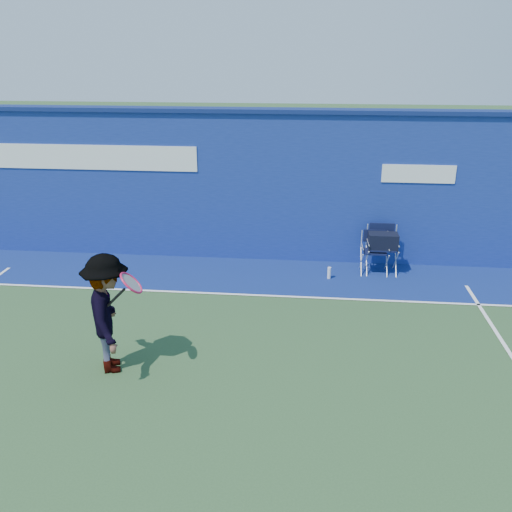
# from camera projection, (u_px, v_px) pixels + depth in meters

# --- Properties ---
(ground) EXTENTS (80.00, 80.00, 0.00)m
(ground) POSITION_uv_depth(u_px,v_px,m) (183.00, 401.00, 6.84)
(ground) COLOR #2C4B28
(ground) RESTS_ON ground
(stadium_wall) EXTENTS (24.00, 0.50, 3.08)m
(stadium_wall) POSITION_uv_depth(u_px,v_px,m) (236.00, 185.00, 11.11)
(stadium_wall) COLOR navy
(stadium_wall) RESTS_ON ground
(out_of_bounds_strip) EXTENTS (24.00, 1.80, 0.01)m
(out_of_bounds_strip) POSITION_uv_depth(u_px,v_px,m) (229.00, 275.00, 10.65)
(out_of_bounds_strip) COLOR navy
(out_of_bounds_strip) RESTS_ON ground
(court_lines) EXTENTS (24.00, 12.00, 0.01)m
(court_lines) POSITION_uv_depth(u_px,v_px,m) (192.00, 374.00, 7.39)
(court_lines) COLOR white
(court_lines) RESTS_ON out_of_bounds_strip
(directors_chair_left) EXTENTS (0.56, 0.51, 0.94)m
(directors_chair_left) POSITION_uv_depth(u_px,v_px,m) (382.00, 254.00, 10.65)
(directors_chair_left) COLOR silver
(directors_chair_left) RESTS_ON ground
(directors_chair_right) EXTENTS (0.50, 0.44, 0.83)m
(directors_chair_right) POSITION_uv_depth(u_px,v_px,m) (374.00, 260.00, 10.67)
(directors_chair_right) COLOR silver
(directors_chair_right) RESTS_ON ground
(water_bottle) EXTENTS (0.07, 0.07, 0.23)m
(water_bottle) POSITION_uv_depth(u_px,v_px,m) (329.00, 273.00, 10.44)
(water_bottle) COLOR white
(water_bottle) RESTS_ON ground
(tennis_player) EXTENTS (1.05, 1.23, 1.68)m
(tennis_player) POSITION_uv_depth(u_px,v_px,m) (108.00, 314.00, 7.26)
(tennis_player) COLOR #EA4738
(tennis_player) RESTS_ON ground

